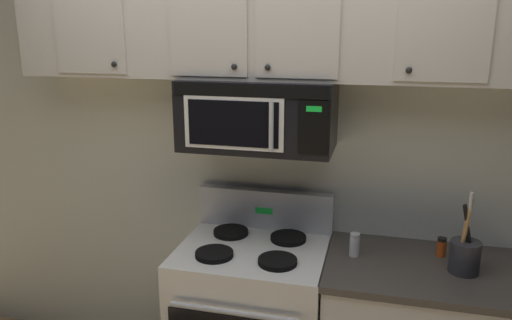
{
  "coord_description": "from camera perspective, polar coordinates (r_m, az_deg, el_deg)",
  "views": [
    {
      "loc": [
        0.59,
        -1.85,
        2.0
      ],
      "look_at": [
        0.0,
        0.49,
        1.35
      ],
      "focal_mm": 34.87,
      "sensor_mm": 36.0,
      "label": 1
    }
  ],
  "objects": [
    {
      "name": "salt_shaker",
      "position": [
        2.54,
        11.24,
        -9.51
      ],
      "size": [
        0.05,
        0.05,
        0.12
      ],
      "color": "white",
      "rests_on": "counter_segment"
    },
    {
      "name": "spice_jar",
      "position": [
        2.66,
        20.5,
        -9.32
      ],
      "size": [
        0.05,
        0.05,
        0.1
      ],
      "color": "#C64C19",
      "rests_on": "counter_segment"
    },
    {
      "name": "utensil_crock_charcoal",
      "position": [
        2.51,
        22.84,
        -9.88
      ],
      "size": [
        0.14,
        0.14,
        0.39
      ],
      "color": "#2D2D33",
      "rests_on": "counter_segment"
    },
    {
      "name": "back_wall",
      "position": [
        2.79,
        1.52,
        1.55
      ],
      "size": [
        5.2,
        0.1,
        2.7
      ],
      "primitive_type": "cube",
      "color": "silver",
      "rests_on": "ground_plane"
    },
    {
      "name": "upper_cabinets",
      "position": [
        2.5,
        0.48,
        15.62
      ],
      "size": [
        2.5,
        0.36,
        0.55
      ],
      "color": "#BCB7AD"
    },
    {
      "name": "over_range_microwave",
      "position": [
        2.5,
        0.28,
        5.27
      ],
      "size": [
        0.76,
        0.43,
        0.35
      ],
      "color": "black"
    }
  ]
}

